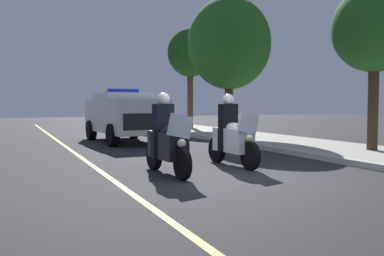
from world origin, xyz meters
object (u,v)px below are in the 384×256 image
at_px(police_suv, 124,114).
at_px(police_motorcycle_lead_left, 167,141).
at_px(tree_mid_block, 375,30).
at_px(cyclist_background, 146,116).
at_px(tree_behind_suv, 190,53).
at_px(police_motorcycle_lead_right, 232,137).
at_px(tree_far_back, 229,44).

bearing_deg(police_suv, police_motorcycle_lead_left, -7.95).
bearing_deg(police_suv, tree_mid_block, 41.60).
bearing_deg(tree_mid_block, cyclist_background, -162.04).
height_order(cyclist_background, tree_behind_suv, tree_behind_suv).
height_order(police_motorcycle_lead_right, tree_behind_suv, tree_behind_suv).
xyz_separation_m(police_suv, tree_behind_suv, (-6.62, 5.62, 3.30)).
relative_size(police_motorcycle_lead_left, police_motorcycle_lead_right, 1.00).
xyz_separation_m(police_motorcycle_lead_right, tree_far_back, (-7.23, 3.80, 3.31)).
distance_m(police_motorcycle_lead_right, police_suv, 7.35).
height_order(police_motorcycle_lead_right, cyclist_background, police_motorcycle_lead_right).
bearing_deg(police_suv, police_motorcycle_lead_right, 5.90).
relative_size(police_motorcycle_lead_right, tree_far_back, 0.37).
bearing_deg(cyclist_background, tree_mid_block, 17.96).
height_order(police_motorcycle_lead_left, tree_mid_block, tree_mid_block).
relative_size(cyclist_background, tree_mid_block, 0.36).
relative_size(police_motorcycle_lead_right, cyclist_background, 1.22).
xyz_separation_m(police_motorcycle_lead_right, tree_behind_suv, (-13.93, 4.87, 3.67)).
bearing_deg(tree_behind_suv, cyclist_background, -56.68).
bearing_deg(police_motorcycle_lead_right, cyclist_background, 172.50).
distance_m(police_motorcycle_lead_left, cyclist_background, 12.73).
relative_size(police_suv, tree_far_back, 0.85).
bearing_deg(tree_behind_suv, police_motorcycle_lead_right, -19.27).
distance_m(police_motorcycle_lead_left, tree_mid_block, 7.68).
xyz_separation_m(police_motorcycle_lead_left, tree_far_back, (-7.76, 5.65, 3.31)).
distance_m(police_motorcycle_lead_right, cyclist_background, 11.85).
bearing_deg(cyclist_background, police_motorcycle_lead_right, -7.50).
distance_m(police_motorcycle_lead_right, tree_far_back, 8.82).
bearing_deg(tree_far_back, police_motorcycle_lead_left, -36.04).
bearing_deg(tree_mid_block, tree_behind_suv, -178.84).
distance_m(police_suv, tree_far_back, 5.42).
bearing_deg(police_motorcycle_lead_right, police_suv, -174.10).
distance_m(police_suv, cyclist_background, 5.00).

